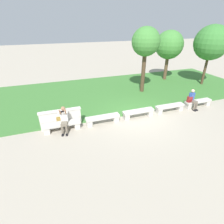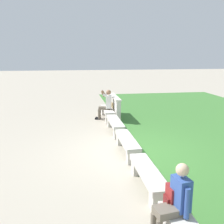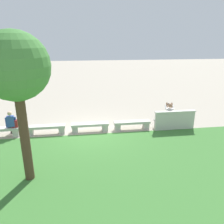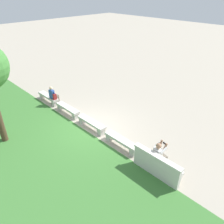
{
  "view_description": "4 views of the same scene",
  "coord_description": "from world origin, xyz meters",
  "px_view_note": "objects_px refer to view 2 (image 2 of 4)",
  "views": [
    {
      "loc": [
        -4.36,
        -7.91,
        5.01
      ],
      "look_at": [
        -1.7,
        -0.25,
        0.75
      ],
      "focal_mm": 28.0,
      "sensor_mm": 36.0,
      "label": 1
    },
    {
      "loc": [
        7.15,
        -1.57,
        2.87
      ],
      "look_at": [
        -1.39,
        -0.24,
        0.94
      ],
      "focal_mm": 42.0,
      "sensor_mm": 36.0,
      "label": 2
    },
    {
      "loc": [
        0.33,
        10.21,
        4.41
      ],
      "look_at": [
        -1.17,
        -0.37,
        0.87
      ],
      "focal_mm": 35.0,
      "sensor_mm": 36.0,
      "label": 3
    },
    {
      "loc": [
        -7.54,
        5.94,
        6.54
      ],
      "look_at": [
        -0.81,
        -0.71,
        1.04
      ],
      "focal_mm": 35.0,
      "sensor_mm": 36.0,
      "label": 4
    }
  ],
  "objects_px": {
    "bench_near": "(115,124)",
    "bench_far": "(148,176)",
    "bench_mid": "(127,143)",
    "backpack": "(173,197)",
    "person_distant": "(174,200)",
    "person_photographer": "(106,103)",
    "bench_main": "(107,112)"
  },
  "relations": [
    {
      "from": "bench_mid",
      "to": "person_distant",
      "type": "height_order",
      "value": "person_distant"
    },
    {
      "from": "bench_main",
      "to": "person_photographer",
      "type": "distance_m",
      "value": 0.47
    },
    {
      "from": "bench_main",
      "to": "bench_far",
      "type": "xyz_separation_m",
      "value": [
        6.44,
        0.0,
        0.0
      ]
    },
    {
      "from": "person_distant",
      "to": "bench_near",
      "type": "bearing_deg",
      "value": 179.36
    },
    {
      "from": "backpack",
      "to": "person_photographer",
      "type": "bearing_deg",
      "value": -179.53
    },
    {
      "from": "bench_far",
      "to": "backpack",
      "type": "height_order",
      "value": "backpack"
    },
    {
      "from": "bench_near",
      "to": "bench_far",
      "type": "xyz_separation_m",
      "value": [
        4.29,
        0.0,
        0.0
      ]
    },
    {
      "from": "bench_far",
      "to": "person_photographer",
      "type": "distance_m",
      "value": 6.31
    },
    {
      "from": "person_distant",
      "to": "bench_main",
      "type": "bearing_deg",
      "value": 179.53
    },
    {
      "from": "bench_main",
      "to": "bench_mid",
      "type": "height_order",
      "value": "same"
    },
    {
      "from": "bench_main",
      "to": "bench_near",
      "type": "bearing_deg",
      "value": 0.0
    },
    {
      "from": "bench_main",
      "to": "bench_far",
      "type": "height_order",
      "value": "same"
    },
    {
      "from": "bench_mid",
      "to": "backpack",
      "type": "height_order",
      "value": "backpack"
    },
    {
      "from": "bench_mid",
      "to": "backpack",
      "type": "xyz_separation_m",
      "value": [
        3.55,
        -0.01,
        0.33
      ]
    },
    {
      "from": "person_photographer",
      "to": "backpack",
      "type": "height_order",
      "value": "person_photographer"
    },
    {
      "from": "bench_main",
      "to": "backpack",
      "type": "bearing_deg",
      "value": -0.09
    },
    {
      "from": "person_photographer",
      "to": "bench_far",
      "type": "bearing_deg",
      "value": 0.69
    },
    {
      "from": "person_distant",
      "to": "backpack",
      "type": "relative_size",
      "value": 2.94
    },
    {
      "from": "bench_near",
      "to": "bench_mid",
      "type": "relative_size",
      "value": 1.0
    },
    {
      "from": "bench_far",
      "to": "person_photographer",
      "type": "relative_size",
      "value": 1.41
    },
    {
      "from": "bench_near",
      "to": "backpack",
      "type": "relative_size",
      "value": 4.35
    },
    {
      "from": "bench_near",
      "to": "backpack",
      "type": "height_order",
      "value": "backpack"
    },
    {
      "from": "bench_mid",
      "to": "person_photographer",
      "type": "height_order",
      "value": "person_photographer"
    },
    {
      "from": "bench_main",
      "to": "backpack",
      "type": "distance_m",
      "value": 7.85
    },
    {
      "from": "bench_main",
      "to": "bench_mid",
      "type": "distance_m",
      "value": 4.29
    },
    {
      "from": "bench_near",
      "to": "person_distant",
      "type": "height_order",
      "value": "person_distant"
    },
    {
      "from": "bench_near",
      "to": "person_distant",
      "type": "relative_size",
      "value": 1.48
    },
    {
      "from": "bench_far",
      "to": "person_photographer",
      "type": "xyz_separation_m",
      "value": [
        -6.29,
        -0.08,
        0.44
      ]
    },
    {
      "from": "bench_mid",
      "to": "backpack",
      "type": "bearing_deg",
      "value": -0.21
    },
    {
      "from": "bench_near",
      "to": "person_photographer",
      "type": "relative_size",
      "value": 1.41
    },
    {
      "from": "bench_far",
      "to": "person_photographer",
      "type": "bearing_deg",
      "value": -179.31
    },
    {
      "from": "bench_near",
      "to": "bench_far",
      "type": "relative_size",
      "value": 1.0
    }
  ]
}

